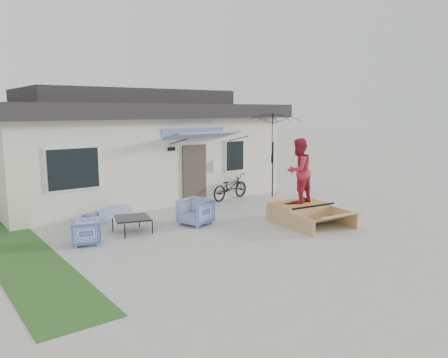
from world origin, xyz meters
TOP-DOWN VIEW (x-y plane):
  - ground at (0.00, 0.00)m, footprint 90.00×90.00m
  - grass_strip at (-5.20, 2.00)m, footprint 1.40×8.00m
  - house at (0.00, 7.99)m, footprint 10.80×8.49m
  - loveseat at (-2.37, 4.07)m, footprint 1.51×0.86m
  - armchair_left at (-3.70, 2.15)m, footprint 0.78×0.81m
  - armchair_right at (-0.52, 2.09)m, footprint 0.97×1.00m
  - coffee_table at (-2.36, 2.39)m, footprint 1.10×1.10m
  - bicycle at (2.48, 4.33)m, footprint 1.90×0.97m
  - patio_umbrella at (4.06, 3.73)m, footprint 2.12×1.96m
  - skate_ramp at (2.21, 0.61)m, footprint 1.82×2.28m
  - skateboard at (2.21, 0.67)m, footprint 0.87×0.33m
  - skater at (2.21, 0.67)m, footprint 1.03×0.85m

SIDE VIEW (x-z plane):
  - ground at x=0.00m, z-range 0.00..0.00m
  - grass_strip at x=-5.20m, z-range 0.00..0.01m
  - coffee_table at x=-2.36m, z-range 0.00..0.44m
  - skate_ramp at x=2.21m, z-range 0.00..0.53m
  - loveseat at x=-2.37m, z-range 0.00..0.56m
  - armchair_left at x=-3.70m, z-range 0.00..0.69m
  - armchair_right at x=-0.52m, z-range 0.00..0.84m
  - skateboard at x=2.21m, z-range 0.53..0.58m
  - bicycle at x=2.48m, z-range 0.00..1.16m
  - skater at x=2.21m, z-range 0.58..2.51m
  - patio_umbrella at x=4.06m, z-range 0.65..2.85m
  - house at x=0.00m, z-range -0.11..3.99m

